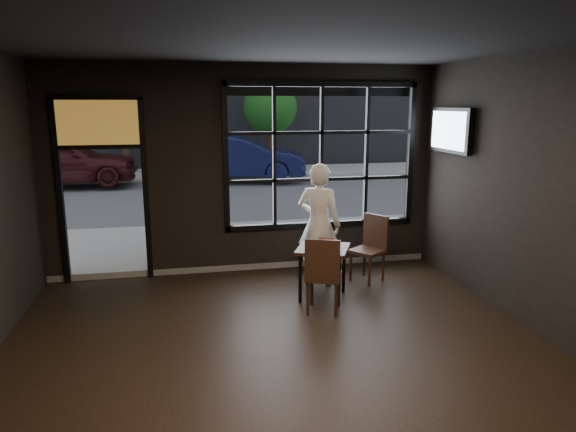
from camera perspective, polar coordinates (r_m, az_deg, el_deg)
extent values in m
cube|color=black|center=(5.13, 0.57, -18.32)|extent=(6.00, 7.00, 0.02)
cube|color=black|center=(4.45, 0.66, 20.12)|extent=(6.00, 7.00, 0.02)
cube|color=black|center=(8.14, 3.71, 6.66)|extent=(3.06, 0.12, 2.28)
cube|color=orange|center=(7.90, -20.36, 9.75)|extent=(1.20, 0.06, 0.70)
cube|color=#545456|center=(28.45, -9.69, 6.93)|extent=(60.00, 41.00, 0.04)
cube|color=#5B5956|center=(27.76, -10.22, 22.37)|extent=(28.00, 12.00, 15.00)
cube|color=black|center=(7.05, 3.87, -6.27)|extent=(0.88, 0.88, 0.72)
cube|color=black|center=(6.56, 3.99, -6.41)|extent=(0.56, 0.56, 1.00)
cube|color=black|center=(7.74, 8.83, -3.63)|extent=(0.59, 0.59, 0.99)
imported|color=silver|center=(7.47, 3.45, -0.91)|extent=(0.78, 0.72, 1.79)
imported|color=silver|center=(6.75, 3.29, -3.53)|extent=(0.17, 0.17, 0.10)
cube|color=black|center=(7.97, 17.65, 9.06)|extent=(0.13, 1.11, 0.65)
imported|color=#0F1337|center=(17.32, -5.33, 6.42)|extent=(4.57, 2.33, 1.44)
imported|color=#360F11|center=(17.54, -23.89, 5.66)|extent=(4.53, 1.83, 1.54)
cylinder|color=#332114|center=(19.72, -17.61, 7.79)|extent=(0.22, 0.22, 2.44)
sphere|color=#1B5217|center=(19.68, -17.99, 13.58)|extent=(2.66, 2.66, 2.66)
cylinder|color=#332114|center=(19.97, -1.97, 7.59)|extent=(0.17, 0.17, 1.87)
sphere|color=#376A27|center=(19.90, -2.00, 11.97)|extent=(2.04, 2.04, 2.04)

